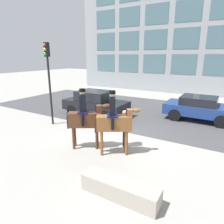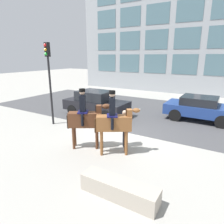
# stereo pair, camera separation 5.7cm
# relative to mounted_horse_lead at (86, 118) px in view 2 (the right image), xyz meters

# --- Properties ---
(ground_plane) EXTENTS (80.00, 80.00, 0.00)m
(ground_plane) POSITION_rel_mounted_horse_lead_xyz_m (0.68, 1.85, -1.31)
(ground_plane) COLOR #9E9B93
(road_surface) EXTENTS (23.92, 8.50, 0.01)m
(road_surface) POSITION_rel_mounted_horse_lead_xyz_m (0.68, 6.60, -1.30)
(road_surface) COLOR #444447
(road_surface) RESTS_ON ground_plane
(mounted_horse_lead) EXTENTS (1.62, 1.16, 2.50)m
(mounted_horse_lead) POSITION_rel_mounted_horse_lead_xyz_m (0.00, 0.00, 0.00)
(mounted_horse_lead) COLOR #59331E
(mounted_horse_lead) RESTS_ON ground_plane
(mounted_horse_companion) EXTENTS (1.57, 1.15, 2.51)m
(mounted_horse_companion) POSITION_rel_mounted_horse_lead_xyz_m (1.28, 0.14, 0.02)
(mounted_horse_companion) COLOR brown
(mounted_horse_companion) RESTS_ON ground_plane
(pedestrian_bystander) EXTENTS (0.70, 0.79, 1.59)m
(pedestrian_bystander) POSITION_rel_mounted_horse_lead_xyz_m (1.31, 0.88, -0.37)
(pedestrian_bystander) COLOR #232328
(pedestrian_bystander) RESTS_ON ground_plane
(street_car_near_lane) EXTENTS (4.14, 1.93, 1.60)m
(street_car_near_lane) POSITION_rel_mounted_horse_lead_xyz_m (-2.43, 4.10, -0.48)
(street_car_near_lane) COLOR black
(street_car_near_lane) RESTS_ON ground_plane
(street_car_far_lane) EXTENTS (3.98, 2.05, 1.43)m
(street_car_far_lane) POSITION_rel_mounted_horse_lead_xyz_m (3.50, 6.46, -0.54)
(street_car_far_lane) COLOR navy
(street_car_far_lane) RESTS_ON ground_plane
(traffic_light) EXTENTS (0.24, 0.29, 4.42)m
(traffic_light) POSITION_rel_mounted_horse_lead_xyz_m (-3.51, 1.40, 1.63)
(traffic_light) COLOR black
(traffic_light) RESTS_ON ground_plane
(planter_ledge) EXTENTS (2.21, 0.56, 0.50)m
(planter_ledge) POSITION_rel_mounted_horse_lead_xyz_m (2.69, -2.03, -1.06)
(planter_ledge) COLOR #ADA393
(planter_ledge) RESTS_ON ground_plane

